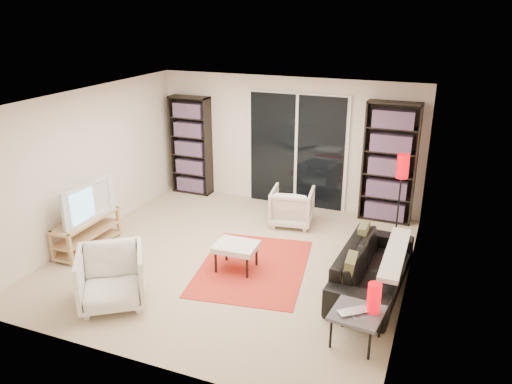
% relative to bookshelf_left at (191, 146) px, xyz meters
% --- Properties ---
extents(floor, '(5.00, 5.00, 0.00)m').
position_rel_bookshelf_left_xyz_m(floor, '(1.95, -2.33, -0.98)').
color(floor, tan).
rests_on(floor, ground).
extents(wall_back, '(5.00, 0.02, 2.40)m').
position_rel_bookshelf_left_xyz_m(wall_back, '(1.95, 0.17, 0.22)').
color(wall_back, silver).
rests_on(wall_back, ground).
extents(wall_front, '(5.00, 0.02, 2.40)m').
position_rel_bookshelf_left_xyz_m(wall_front, '(1.95, -4.83, 0.22)').
color(wall_front, silver).
rests_on(wall_front, ground).
extents(wall_left, '(0.02, 5.00, 2.40)m').
position_rel_bookshelf_left_xyz_m(wall_left, '(-0.55, -2.33, 0.22)').
color(wall_left, silver).
rests_on(wall_left, ground).
extents(wall_right, '(0.02, 5.00, 2.40)m').
position_rel_bookshelf_left_xyz_m(wall_right, '(4.45, -2.33, 0.22)').
color(wall_right, silver).
rests_on(wall_right, ground).
extents(ceiling, '(5.00, 5.00, 0.02)m').
position_rel_bookshelf_left_xyz_m(ceiling, '(1.95, -2.33, 1.42)').
color(ceiling, white).
rests_on(ceiling, wall_back).
extents(sliding_door, '(1.92, 0.08, 2.16)m').
position_rel_bookshelf_left_xyz_m(sliding_door, '(2.15, 0.13, 0.07)').
color(sliding_door, white).
rests_on(sliding_door, ground).
extents(bookshelf_left, '(0.80, 0.30, 1.95)m').
position_rel_bookshelf_left_xyz_m(bookshelf_left, '(0.00, 0.00, 0.00)').
color(bookshelf_left, black).
rests_on(bookshelf_left, ground).
extents(bookshelf_right, '(0.90, 0.30, 2.10)m').
position_rel_bookshelf_left_xyz_m(bookshelf_right, '(3.85, -0.00, 0.07)').
color(bookshelf_right, black).
rests_on(bookshelf_right, ground).
extents(tv_stand, '(0.39, 1.22, 0.50)m').
position_rel_bookshelf_left_xyz_m(tv_stand, '(-0.31, -2.85, -0.71)').
color(tv_stand, tan).
rests_on(tv_stand, floor).
extents(tv, '(0.24, 1.04, 0.59)m').
position_rel_bookshelf_left_xyz_m(tv, '(-0.29, -2.85, -0.18)').
color(tv, black).
rests_on(tv, tv_stand).
extents(rug, '(1.79, 2.23, 0.01)m').
position_rel_bookshelf_left_xyz_m(rug, '(2.33, -2.48, -0.97)').
color(rug, red).
rests_on(rug, floor).
extents(sofa, '(0.89, 2.04, 0.58)m').
position_rel_bookshelf_left_xyz_m(sofa, '(4.02, -2.38, -0.68)').
color(sofa, black).
rests_on(sofa, floor).
extents(armchair_back, '(0.79, 0.81, 0.65)m').
position_rel_bookshelf_left_xyz_m(armchair_back, '(2.37, -0.78, -0.65)').
color(armchair_back, silver).
rests_on(armchair_back, floor).
extents(armchair_front, '(1.12, 1.13, 0.74)m').
position_rel_bookshelf_left_xyz_m(armchair_front, '(1.03, -4.00, -0.60)').
color(armchair_front, silver).
rests_on(armchair_front, floor).
extents(ottoman, '(0.61, 0.51, 0.40)m').
position_rel_bookshelf_left_xyz_m(ottoman, '(2.13, -2.61, -0.63)').
color(ottoman, silver).
rests_on(ottoman, floor).
extents(side_table, '(0.60, 0.60, 0.40)m').
position_rel_bookshelf_left_xyz_m(side_table, '(4.05, -3.65, -0.61)').
color(side_table, '#46464C').
rests_on(side_table, floor).
extents(laptop, '(0.41, 0.39, 0.03)m').
position_rel_bookshelf_left_xyz_m(laptop, '(4.04, -3.72, -0.56)').
color(laptop, silver).
rests_on(laptop, side_table).
extents(table_lamp, '(0.15, 0.15, 0.34)m').
position_rel_bookshelf_left_xyz_m(table_lamp, '(4.20, -3.57, -0.40)').
color(table_lamp, '#E0000A').
rests_on(table_lamp, side_table).
extents(floor_lamp, '(0.21, 0.21, 1.41)m').
position_rel_bookshelf_left_xyz_m(floor_lamp, '(4.13, -0.66, 0.10)').
color(floor_lamp, black).
rests_on(floor_lamp, floor).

